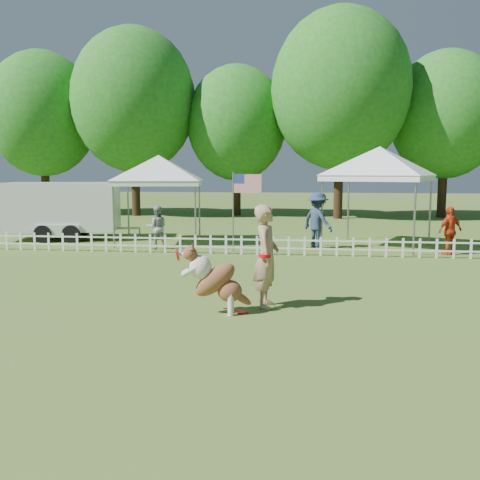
% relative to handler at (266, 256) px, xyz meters
% --- Properties ---
extents(ground, '(120.00, 120.00, 0.00)m').
position_rel_handler_xyz_m(ground, '(-0.57, -0.41, -1.00)').
color(ground, '#396720').
rests_on(ground, ground).
extents(picket_fence, '(22.00, 0.08, 0.60)m').
position_rel_handler_xyz_m(picket_fence, '(-0.57, 6.59, -0.70)').
color(picket_fence, white).
rests_on(picket_fence, ground).
extents(handler, '(0.51, 0.75, 2.00)m').
position_rel_handler_xyz_m(handler, '(0.00, 0.00, 0.00)').
color(handler, tan).
rests_on(handler, ground).
extents(dog, '(1.28, 0.57, 1.28)m').
position_rel_handler_xyz_m(dog, '(-0.87, -0.65, -0.36)').
color(dog, brown).
rests_on(dog, ground).
extents(frisbee_on_turf, '(0.30, 0.30, 0.02)m').
position_rel_handler_xyz_m(frisbee_on_turf, '(-0.43, -0.49, -0.99)').
color(frisbee_on_turf, red).
rests_on(frisbee_on_turf, ground).
extents(canopy_tent_left, '(3.49, 3.49, 3.16)m').
position_rel_handler_xyz_m(canopy_tent_left, '(-4.68, 9.04, 0.58)').
color(canopy_tent_left, white).
rests_on(canopy_tent_left, ground).
extents(canopy_tent_right, '(4.26, 4.26, 3.42)m').
position_rel_handler_xyz_m(canopy_tent_right, '(3.20, 9.03, 0.71)').
color(canopy_tent_right, white).
rests_on(canopy_tent_right, ground).
extents(cargo_trailer, '(5.49, 3.26, 2.26)m').
position_rel_handler_xyz_m(cargo_trailer, '(-8.70, 9.60, 0.13)').
color(cargo_trailer, white).
rests_on(cargo_trailer, ground).
extents(flag_pole, '(1.01, 0.19, 2.60)m').
position_rel_handler_xyz_m(flag_pole, '(-1.67, 7.19, 0.30)').
color(flag_pole, gray).
rests_on(flag_pole, ground).
extents(spectator_a, '(0.85, 0.75, 1.47)m').
position_rel_handler_xyz_m(spectator_a, '(-4.33, 7.47, -0.26)').
color(spectator_a, '#98979C').
rests_on(spectator_a, ground).
extents(spectator_b, '(1.38, 1.40, 1.93)m').
position_rel_handler_xyz_m(spectator_b, '(1.10, 8.25, -0.03)').
color(spectator_b, navy).
rests_on(spectator_b, ground).
extents(spectator_c, '(0.97, 0.78, 1.54)m').
position_rel_handler_xyz_m(spectator_c, '(5.24, 7.35, -0.23)').
color(spectator_c, red).
rests_on(spectator_c, ground).
extents(tree_far_left, '(6.60, 6.60, 11.00)m').
position_rel_handler_xyz_m(tree_far_left, '(-15.57, 21.59, 4.50)').
color(tree_far_left, '#24651C').
rests_on(tree_far_left, ground).
extents(tree_left, '(7.40, 7.40, 12.00)m').
position_rel_handler_xyz_m(tree_left, '(-9.57, 21.09, 5.00)').
color(tree_left, '#24651C').
rests_on(tree_left, ground).
extents(tree_center_left, '(6.00, 6.00, 9.80)m').
position_rel_handler_xyz_m(tree_center_left, '(-3.57, 22.09, 3.90)').
color(tree_center_left, '#24651C').
rests_on(tree_center_left, ground).
extents(tree_center_right, '(7.60, 7.60, 12.60)m').
position_rel_handler_xyz_m(tree_center_right, '(2.43, 20.59, 5.30)').
color(tree_center_right, '#24651C').
rests_on(tree_center_right, ground).
extents(tree_right, '(6.20, 6.20, 10.40)m').
position_rel_handler_xyz_m(tree_right, '(8.43, 22.09, 4.20)').
color(tree_right, '#24651C').
rests_on(tree_right, ground).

